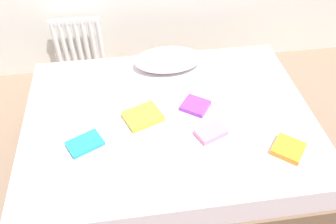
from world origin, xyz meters
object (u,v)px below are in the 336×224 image
(bed, at_px, (169,139))
(radiator, at_px, (79,44))
(textbook_yellow, at_px, (143,116))
(textbook_white, at_px, (269,112))
(textbook_orange, at_px, (288,149))
(textbook_purple, at_px, (195,106))
(textbook_teal, at_px, (85,143))
(pillow, at_px, (168,60))
(textbook_pink, at_px, (211,132))

(bed, xyz_separation_m, radiator, (-0.69, 1.20, 0.12))
(textbook_yellow, bearing_deg, radiator, 91.17)
(textbook_white, distance_m, textbook_orange, 0.33)
(textbook_white, distance_m, textbook_purple, 0.51)
(bed, distance_m, textbook_orange, 0.84)
(radiator, bearing_deg, bed, -60.26)
(textbook_teal, bearing_deg, bed, -7.49)
(bed, xyz_separation_m, textbook_orange, (0.68, -0.42, 0.27))
(bed, distance_m, textbook_yellow, 0.33)
(radiator, distance_m, textbook_teal, 1.41)
(textbook_orange, bearing_deg, textbook_purple, 176.24)
(bed, relative_size, textbook_white, 10.48)
(textbook_purple, bearing_deg, textbook_orange, -7.78)
(textbook_purple, relative_size, textbook_orange, 1.00)
(bed, xyz_separation_m, textbook_teal, (-0.56, -0.19, 0.27))
(pillow, distance_m, textbook_yellow, 0.60)
(textbook_yellow, bearing_deg, textbook_pink, -47.61)
(textbook_yellow, bearing_deg, textbook_teal, -175.88)
(bed, distance_m, textbook_white, 0.74)
(textbook_white, relative_size, textbook_orange, 1.08)
(textbook_teal, bearing_deg, textbook_purple, -8.72)
(textbook_yellow, height_order, textbook_white, textbook_yellow)
(bed, distance_m, pillow, 0.63)
(radiator, distance_m, textbook_yellow, 1.32)
(textbook_yellow, bearing_deg, textbook_white, -26.33)
(pillow, height_order, textbook_white, pillow)
(bed, bearing_deg, textbook_pink, -41.72)
(bed, bearing_deg, textbook_orange, -31.42)
(textbook_purple, xyz_separation_m, textbook_orange, (0.49, -0.46, 0.00))
(radiator, xyz_separation_m, textbook_orange, (1.37, -1.62, 0.16))
(textbook_teal, distance_m, textbook_orange, 1.26)
(pillow, bearing_deg, textbook_purple, -75.95)
(radiator, xyz_separation_m, textbook_pink, (0.93, -1.41, 0.15))
(bed, xyz_separation_m, textbook_white, (0.68, -0.08, 0.27))
(bed, height_order, textbook_teal, textbook_teal)
(textbook_purple, distance_m, textbook_pink, 0.27)
(pillow, relative_size, textbook_pink, 2.78)
(textbook_pink, bearing_deg, pillow, 79.93)
(pillow, distance_m, textbook_teal, 0.97)
(textbook_orange, bearing_deg, textbook_white, 129.67)
(pillow, bearing_deg, radiator, 138.84)
(pillow, xyz_separation_m, textbook_teal, (-0.63, -0.73, -0.06))
(pillow, xyz_separation_m, textbook_pink, (0.17, -0.75, -0.05))
(textbook_yellow, xyz_separation_m, textbook_pink, (0.42, -0.21, -0.00))
(radiator, xyz_separation_m, textbook_purple, (0.88, -1.15, 0.15))
(bed, relative_size, textbook_yellow, 8.47)
(textbook_white, relative_size, textbook_teal, 0.90)
(textbook_yellow, relative_size, textbook_pink, 1.24)
(textbook_white, bearing_deg, radiator, 177.00)
(textbook_white, bearing_deg, textbook_pink, -123.02)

